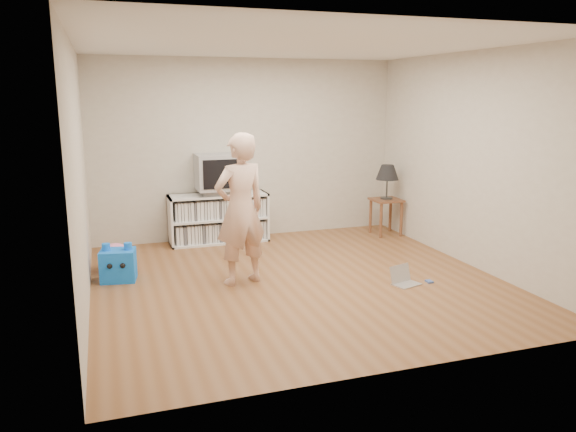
% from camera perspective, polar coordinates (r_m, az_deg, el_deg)
% --- Properties ---
extents(ground, '(4.50, 4.50, 0.00)m').
position_cam_1_polar(ground, '(6.45, 1.01, -6.63)').
color(ground, brown).
rests_on(ground, ground).
extents(walls, '(4.52, 4.52, 2.60)m').
position_cam_1_polar(walls, '(6.15, 1.06, 4.91)').
color(walls, '#BEB4A7').
rests_on(walls, ground).
extents(ceiling, '(4.50, 4.50, 0.01)m').
position_cam_1_polar(ceiling, '(6.12, 1.11, 17.06)').
color(ceiling, white).
rests_on(ceiling, walls).
extents(media_unit, '(1.40, 0.45, 0.70)m').
position_cam_1_polar(media_unit, '(8.13, -7.08, -0.19)').
color(media_unit, white).
rests_on(media_unit, ground).
extents(dvd_deck, '(0.45, 0.35, 0.07)m').
position_cam_1_polar(dvd_deck, '(8.04, -7.13, 2.47)').
color(dvd_deck, gray).
rests_on(dvd_deck, media_unit).
extents(crt_tv, '(0.60, 0.53, 0.50)m').
position_cam_1_polar(crt_tv, '(7.99, -7.18, 4.48)').
color(crt_tv, '#99999E').
rests_on(crt_tv, dvd_deck).
extents(side_table, '(0.42, 0.42, 0.55)m').
position_cam_1_polar(side_table, '(8.59, 9.93, 0.84)').
color(side_table, brown).
rests_on(side_table, ground).
extents(table_lamp, '(0.34, 0.34, 0.52)m').
position_cam_1_polar(table_lamp, '(8.50, 10.06, 4.31)').
color(table_lamp, '#333333').
rests_on(table_lamp, side_table).
extents(person, '(0.70, 0.56, 1.69)m').
position_cam_1_polar(person, '(6.20, -4.86, 0.65)').
color(person, beige).
rests_on(person, ground).
extents(laptop, '(0.35, 0.31, 0.20)m').
position_cam_1_polar(laptop, '(6.48, 11.64, -6.29)').
color(laptop, silver).
rests_on(laptop, ground).
extents(playing_cards, '(0.07, 0.09, 0.02)m').
position_cam_1_polar(playing_cards, '(6.60, 14.15, -6.46)').
color(playing_cards, '#415FAD').
rests_on(playing_cards, ground).
extents(plush_blue, '(0.43, 0.38, 0.44)m').
position_cam_1_polar(plush_blue, '(6.70, -16.87, -4.76)').
color(plush_blue, '#0D6CFE').
rests_on(plush_blue, ground).
extents(plush_pink, '(0.47, 0.47, 0.33)m').
position_cam_1_polar(plush_pink, '(7.11, -17.14, -3.99)').
color(plush_pink, pink).
rests_on(plush_pink, ground).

